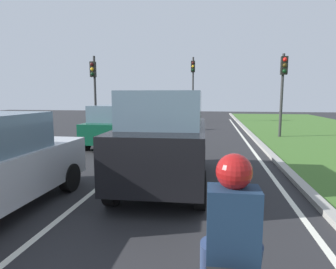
# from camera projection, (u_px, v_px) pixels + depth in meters

# --- Properties ---
(ground_plane) EXTENTS (60.00, 60.00, 0.00)m
(ground_plane) POSITION_uv_depth(u_px,v_px,m) (163.00, 149.00, 11.84)
(ground_plane) COLOR #262628
(lane_line_center) EXTENTS (0.12, 32.00, 0.01)m
(lane_line_center) POSITION_uv_depth(u_px,v_px,m) (147.00, 149.00, 11.94)
(lane_line_center) COLOR silver
(lane_line_center) RESTS_ON ground
(lane_line_right_edge) EXTENTS (0.12, 32.00, 0.01)m
(lane_line_right_edge) POSITION_uv_depth(u_px,v_px,m) (254.00, 152.00, 11.30)
(lane_line_right_edge) COLOR silver
(lane_line_right_edge) RESTS_ON ground
(curb_right) EXTENTS (0.24, 48.00, 0.12)m
(curb_right) POSITION_uv_depth(u_px,v_px,m) (267.00, 151.00, 11.21)
(curb_right) COLOR #9E9B93
(curb_right) RESTS_ON ground
(car_suv_ahead) EXTENTS (2.08, 4.55, 2.28)m
(car_suv_ahead) POSITION_uv_depth(u_px,v_px,m) (165.00, 138.00, 7.00)
(car_suv_ahead) COLOR black
(car_suv_ahead) RESTS_ON ground
(car_hatchback_far) EXTENTS (1.79, 3.73, 1.78)m
(car_hatchback_far) POSITION_uv_depth(u_px,v_px,m) (114.00, 126.00, 12.53)
(car_hatchback_far) COLOR #0C472D
(car_hatchback_far) RESTS_ON ground
(rider_person) EXTENTS (0.51, 0.40, 1.16)m
(rider_person) POSITION_uv_depth(u_px,v_px,m) (232.00, 223.00, 2.25)
(rider_person) COLOR #192D47
(rider_person) RESTS_ON ground
(traffic_light_near_right) EXTENTS (0.32, 0.50, 4.31)m
(traffic_light_near_right) POSITION_uv_depth(u_px,v_px,m) (283.00, 80.00, 14.61)
(traffic_light_near_right) COLOR #2D2D2D
(traffic_light_near_right) RESTS_ON ground
(traffic_light_overhead_left) EXTENTS (0.32, 0.50, 4.54)m
(traffic_light_overhead_left) POSITION_uv_depth(u_px,v_px,m) (94.00, 82.00, 17.22)
(traffic_light_overhead_left) COLOR #2D2D2D
(traffic_light_overhead_left) RESTS_ON ground
(traffic_light_far_median) EXTENTS (0.32, 0.50, 5.30)m
(traffic_light_far_median) POSITION_uv_depth(u_px,v_px,m) (193.00, 79.00, 23.42)
(traffic_light_far_median) COLOR #2D2D2D
(traffic_light_far_median) RESTS_ON ground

